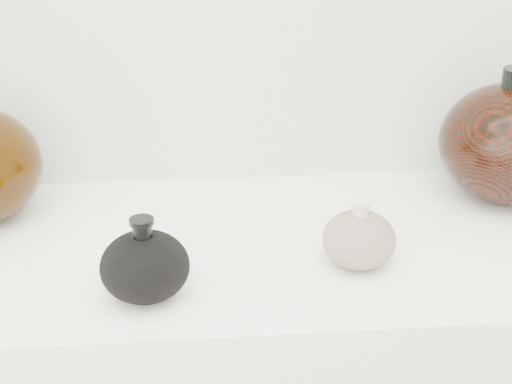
{
  "coord_description": "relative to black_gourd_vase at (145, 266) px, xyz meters",
  "views": [
    {
      "loc": [
        -0.08,
        -0.04,
        1.45
      ],
      "look_at": [
        0.01,
        0.92,
        1.0
      ],
      "focal_mm": 50.0,
      "sensor_mm": 36.0,
      "label": 1
    }
  ],
  "objects": [
    {
      "name": "right_round_pot",
      "position": [
        0.62,
        0.27,
        0.06
      ],
      "size": [
        0.25,
        0.25,
        0.24
      ],
      "color": "black",
      "rests_on": "display_counter"
    },
    {
      "name": "room",
      "position": [
        0.16,
        -0.53,
        0.35
      ],
      "size": [
        3.04,
        2.42,
        2.64
      ],
      "color": "slate",
      "rests_on": "ground"
    },
    {
      "name": "cream_gourd_vase",
      "position": [
        0.31,
        0.06,
        -0.01
      ],
      "size": [
        0.13,
        0.13,
        0.11
      ],
      "color": "beige",
      "rests_on": "display_counter"
    },
    {
      "name": "black_gourd_vase",
      "position": [
        0.0,
        0.0,
        0.0
      ],
      "size": [
        0.14,
        0.14,
        0.12
      ],
      "color": "black",
      "rests_on": "display_counter"
    }
  ]
}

